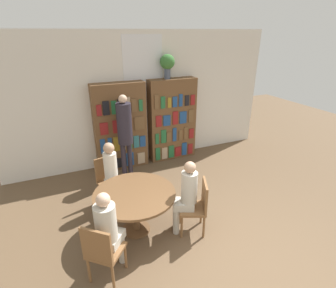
{
  "coord_description": "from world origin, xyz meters",
  "views": [
    {
      "loc": [
        -1.88,
        -2.06,
        2.96
      ],
      "look_at": [
        -0.11,
        1.98,
        1.05
      ],
      "focal_mm": 28.0,
      "sensor_mm": 36.0,
      "label": 1
    }
  ],
  "objects_px": {
    "bookshelf_right": "(172,120)",
    "chair_left_side": "(109,178)",
    "seated_reader_left": "(112,173)",
    "chair_far_side": "(197,204)",
    "bookshelf_left": "(121,127)",
    "flower_vase": "(167,63)",
    "seated_reader_right": "(186,194)",
    "seated_reader_back": "(108,228)",
    "chair_near_camera": "(102,250)",
    "librarian_standing": "(125,128)",
    "reading_table": "(135,199)"
  },
  "relations": [
    {
      "from": "bookshelf_right",
      "to": "chair_left_side",
      "type": "xyz_separation_m",
      "value": [
        -1.85,
        -1.29,
        -0.48
      ]
    },
    {
      "from": "seated_reader_left",
      "to": "chair_far_side",
      "type": "bearing_deg",
      "value": 120.09
    },
    {
      "from": "seated_reader_left",
      "to": "bookshelf_left",
      "type": "bearing_deg",
      "value": -122.67
    },
    {
      "from": "flower_vase",
      "to": "chair_far_side",
      "type": "height_order",
      "value": "flower_vase"
    },
    {
      "from": "seated_reader_right",
      "to": "seated_reader_back",
      "type": "bearing_deg",
      "value": 126.11
    },
    {
      "from": "bookshelf_right",
      "to": "seated_reader_left",
      "type": "xyz_separation_m",
      "value": [
        -1.81,
        -1.47,
        -0.28
      ]
    },
    {
      "from": "flower_vase",
      "to": "seated_reader_back",
      "type": "xyz_separation_m",
      "value": [
        -2.05,
        -2.83,
        -1.61
      ]
    },
    {
      "from": "seated_reader_back",
      "to": "chair_far_side",
      "type": "bearing_deg",
      "value": 49.75
    },
    {
      "from": "chair_near_camera",
      "to": "bookshelf_right",
      "type": "bearing_deg",
      "value": 93.83
    },
    {
      "from": "seated_reader_right",
      "to": "seated_reader_back",
      "type": "distance_m",
      "value": 1.27
    },
    {
      "from": "bookshelf_right",
      "to": "chair_far_side",
      "type": "distance_m",
      "value": 2.77
    },
    {
      "from": "flower_vase",
      "to": "chair_far_side",
      "type": "xyz_separation_m",
      "value": [
        -0.64,
        -2.63,
        -1.81
      ]
    },
    {
      "from": "bookshelf_left",
      "to": "seated_reader_right",
      "type": "xyz_separation_m",
      "value": [
        0.35,
        -2.55,
        -0.29
      ]
    },
    {
      "from": "flower_vase",
      "to": "chair_left_side",
      "type": "relative_size",
      "value": 0.6
    },
    {
      "from": "chair_left_side",
      "to": "librarian_standing",
      "type": "distance_m",
      "value": 1.15
    },
    {
      "from": "chair_left_side",
      "to": "chair_far_side",
      "type": "relative_size",
      "value": 1.0
    },
    {
      "from": "flower_vase",
      "to": "librarian_standing",
      "type": "xyz_separation_m",
      "value": [
        -1.18,
        -0.51,
        -1.19
      ]
    },
    {
      "from": "chair_far_side",
      "to": "seated_reader_right",
      "type": "distance_m",
      "value": 0.27
    },
    {
      "from": "flower_vase",
      "to": "chair_near_camera",
      "type": "distance_m",
      "value": 4.1
    },
    {
      "from": "seated_reader_left",
      "to": "bookshelf_right",
      "type": "bearing_deg",
      "value": -153.4
    },
    {
      "from": "bookshelf_right",
      "to": "librarian_standing",
      "type": "bearing_deg",
      "value": -158.93
    },
    {
      "from": "bookshelf_right",
      "to": "reading_table",
      "type": "height_order",
      "value": "bookshelf_right"
    },
    {
      "from": "chair_far_side",
      "to": "seated_reader_right",
      "type": "height_order",
      "value": "seated_reader_right"
    },
    {
      "from": "reading_table",
      "to": "seated_reader_back",
      "type": "xyz_separation_m",
      "value": [
        -0.52,
        -0.59,
        0.1
      ]
    },
    {
      "from": "seated_reader_left",
      "to": "seated_reader_right",
      "type": "height_order",
      "value": "seated_reader_left"
    },
    {
      "from": "chair_far_side",
      "to": "seated_reader_back",
      "type": "distance_m",
      "value": 1.44
    },
    {
      "from": "chair_left_side",
      "to": "seated_reader_left",
      "type": "distance_m",
      "value": 0.28
    },
    {
      "from": "flower_vase",
      "to": "librarian_standing",
      "type": "relative_size",
      "value": 0.29
    },
    {
      "from": "bookshelf_right",
      "to": "seated_reader_left",
      "type": "bearing_deg",
      "value": -140.91
    },
    {
      "from": "chair_near_camera",
      "to": "chair_far_side",
      "type": "xyz_separation_m",
      "value": [
        1.53,
        0.34,
        0.0
      ]
    },
    {
      "from": "seated_reader_back",
      "to": "librarian_standing",
      "type": "bearing_deg",
      "value": 111.08
    },
    {
      "from": "reading_table",
      "to": "seated_reader_right",
      "type": "distance_m",
      "value": 0.79
    },
    {
      "from": "seated_reader_right",
      "to": "chair_near_camera",
      "type": "bearing_deg",
      "value": 130.35
    },
    {
      "from": "bookshelf_right",
      "to": "chair_far_side",
      "type": "xyz_separation_m",
      "value": [
        -0.76,
        -2.62,
        -0.48
      ]
    },
    {
      "from": "bookshelf_right",
      "to": "chair_far_side",
      "type": "height_order",
      "value": "bookshelf_right"
    },
    {
      "from": "flower_vase",
      "to": "chair_left_side",
      "type": "distance_m",
      "value": 2.82
    },
    {
      "from": "seated_reader_left",
      "to": "seated_reader_right",
      "type": "distance_m",
      "value": 1.39
    },
    {
      "from": "chair_left_side",
      "to": "seated_reader_left",
      "type": "height_order",
      "value": "seated_reader_left"
    },
    {
      "from": "seated_reader_right",
      "to": "librarian_standing",
      "type": "distance_m",
      "value": 2.13
    },
    {
      "from": "seated_reader_back",
      "to": "librarian_standing",
      "type": "distance_m",
      "value": 2.52
    },
    {
      "from": "chair_far_side",
      "to": "bookshelf_left",
      "type": "bearing_deg",
      "value": 34.58
    },
    {
      "from": "bookshelf_right",
      "to": "librarian_standing",
      "type": "relative_size",
      "value": 1.08
    },
    {
      "from": "bookshelf_left",
      "to": "flower_vase",
      "type": "bearing_deg",
      "value": 0.24
    },
    {
      "from": "seated_reader_back",
      "to": "librarian_standing",
      "type": "xyz_separation_m",
      "value": [
        0.87,
        2.33,
        0.42
      ]
    },
    {
      "from": "seated_reader_left",
      "to": "librarian_standing",
      "type": "height_order",
      "value": "librarian_standing"
    },
    {
      "from": "librarian_standing",
      "to": "chair_far_side",
      "type": "bearing_deg",
      "value": -75.67
    },
    {
      "from": "reading_table",
      "to": "seated_reader_back",
      "type": "distance_m",
      "value": 0.79
    },
    {
      "from": "bookshelf_left",
      "to": "chair_near_camera",
      "type": "distance_m",
      "value": 3.17
    },
    {
      "from": "bookshelf_left",
      "to": "seated_reader_right",
      "type": "height_order",
      "value": "bookshelf_left"
    },
    {
      "from": "bookshelf_left",
      "to": "bookshelf_right",
      "type": "xyz_separation_m",
      "value": [
        1.27,
        0.0,
        -0.0
      ]
    }
  ]
}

